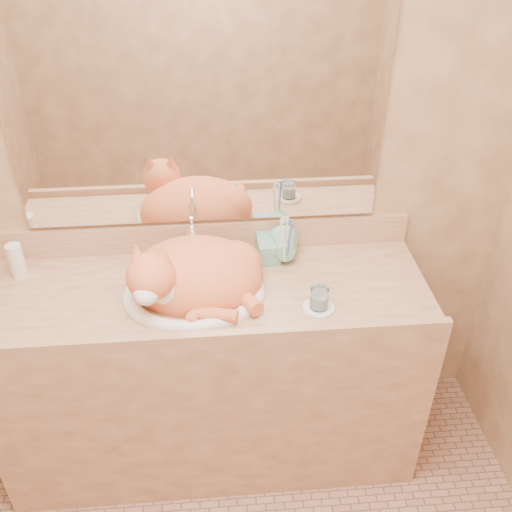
{
  "coord_description": "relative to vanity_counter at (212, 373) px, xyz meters",
  "views": [
    {
      "loc": [
        0.04,
        -0.89,
        2.12
      ],
      "look_at": [
        0.17,
        0.7,
        1.0
      ],
      "focal_mm": 40.0,
      "sensor_mm": 36.0,
      "label": 1
    }
  ],
  "objects": [
    {
      "name": "wall_back",
      "position": [
        0.0,
        0.28,
        0.82
      ],
      "size": [
        2.4,
        0.02,
        2.5
      ],
      "primitive_type": "cube",
      "color": "#8B613F",
      "rests_on": "ground"
    },
    {
      "name": "mirror",
      "position": [
        0.0,
        0.26,
        0.97
      ],
      "size": [
        1.3,
        0.02,
        0.8
      ],
      "primitive_type": "cube",
      "color": "white",
      "rests_on": "wall_back"
    },
    {
      "name": "vanity_counter",
      "position": [
        0.0,
        0.0,
        0.0
      ],
      "size": [
        1.6,
        0.55,
        0.85
      ],
      "primitive_type": null,
      "color": "#916041",
      "rests_on": "floor"
    },
    {
      "name": "lotion_bottle",
      "position": [
        -0.69,
        0.15,
        0.49
      ],
      "size": [
        0.06,
        0.06,
        0.13
      ],
      "primitive_type": "cylinder",
      "color": "white",
      "rests_on": "vanity_counter"
    },
    {
      "name": "soap_dispenser",
      "position": [
        0.24,
        0.12,
        0.52
      ],
      "size": [
        0.09,
        0.09,
        0.19
      ],
      "primitive_type": "imported",
      "rotation": [
        0.0,
        0.0,
        0.02
      ],
      "color": "#67A58B",
      "rests_on": "vanity_counter"
    },
    {
      "name": "faucet",
      "position": [
        -0.05,
        0.17,
        0.52
      ],
      "size": [
        0.08,
        0.14,
        0.19
      ],
      "primitive_type": null,
      "rotation": [
        0.0,
        0.0,
        -0.22
      ],
      "color": "white",
      "rests_on": "vanity_counter"
    },
    {
      "name": "water_glass",
      "position": [
        0.38,
        -0.14,
        0.47
      ],
      "size": [
        0.06,
        0.06,
        0.08
      ],
      "primitive_type": "cylinder",
      "color": "silver",
      "rests_on": "saucer"
    },
    {
      "name": "toothbrushes",
      "position": [
        0.3,
        0.11,
        0.56
      ],
      "size": [
        0.04,
        0.04,
        0.22
      ],
      "primitive_type": null,
      "color": "white",
      "rests_on": "toothbrush_cup"
    },
    {
      "name": "cat",
      "position": [
        -0.05,
        -0.01,
        0.51
      ],
      "size": [
        0.5,
        0.42,
        0.26
      ],
      "primitive_type": null,
      "rotation": [
        0.0,
        0.0,
        -0.06
      ],
      "color": "#D95C32",
      "rests_on": "sink_basin"
    },
    {
      "name": "sink_basin",
      "position": [
        -0.05,
        -0.02,
        0.5
      ],
      "size": [
        0.56,
        0.49,
        0.15
      ],
      "primitive_type": null,
      "rotation": [
        0.0,
        0.0,
        0.17
      ],
      "color": "white",
      "rests_on": "vanity_counter"
    },
    {
      "name": "saucer",
      "position": [
        0.38,
        -0.14,
        0.43
      ],
      "size": [
        0.11,
        0.11,
        0.01
      ],
      "primitive_type": "cylinder",
      "color": "white",
      "rests_on": "vanity_counter"
    },
    {
      "name": "toothbrush_cup",
      "position": [
        0.3,
        0.11,
        0.48
      ],
      "size": [
        0.12,
        0.12,
        0.11
      ],
      "primitive_type": "imported",
      "rotation": [
        0.0,
        0.0,
        -0.01
      ],
      "color": "#67A58B",
      "rests_on": "vanity_counter"
    }
  ]
}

